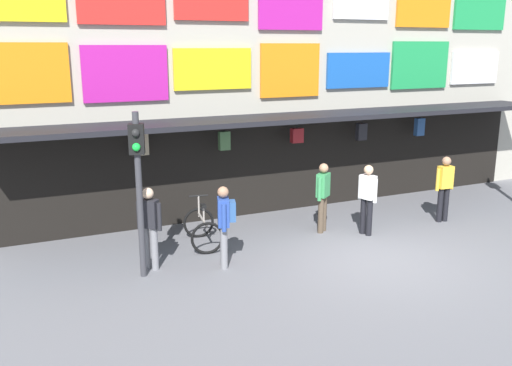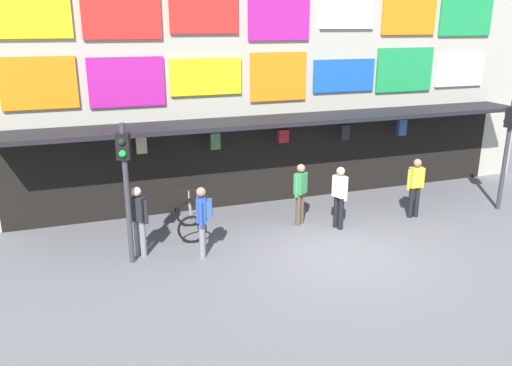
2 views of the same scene
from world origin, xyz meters
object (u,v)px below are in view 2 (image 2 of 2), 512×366
object	(u,v)px
bicycle_parked	(191,220)
pedestrian_in_yellow	(203,216)
pedestrian_in_black	(138,217)
pedestrian_in_blue	(415,185)
pedestrian_in_purple	(339,194)
pedestrian_in_white	(300,191)
traffic_light_near	(125,172)
traffic_light_far	(508,137)

from	to	relation	value
bicycle_parked	pedestrian_in_yellow	bearing A→B (deg)	-89.67
pedestrian_in_black	bicycle_parked	bearing A→B (deg)	31.32
pedestrian_in_blue	pedestrian_in_purple	bearing A→B (deg)	-179.27
pedestrian_in_white	pedestrian_in_blue	bearing A→B (deg)	-9.96
traffic_light_near	bicycle_parked	distance (m)	2.64
traffic_light_far	pedestrian_in_yellow	size ratio (longest dim) A/B	1.90
pedestrian_in_white	pedestrian_in_blue	size ratio (longest dim) A/B	1.00
traffic_light_far	pedestrian_in_black	distance (m)	10.33
pedestrian_in_blue	bicycle_parked	bearing A→B (deg)	172.06
bicycle_parked	pedestrian_in_blue	world-z (taller)	pedestrian_in_blue
pedestrian_in_black	pedestrian_in_blue	xyz separation A→B (m)	(7.50, -0.01, 0.00)
pedestrian_in_white	pedestrian_in_blue	distance (m)	3.26
traffic_light_far	pedestrian_in_blue	world-z (taller)	traffic_light_far
pedestrian_in_yellow	bicycle_parked	bearing A→B (deg)	90.33
pedestrian_in_purple	pedestrian_in_yellow	distance (m)	3.78
pedestrian_in_yellow	pedestrian_in_black	bearing A→B (deg)	159.62
pedestrian_in_blue	pedestrian_in_yellow	bearing A→B (deg)	-175.29
traffic_light_far	pedestrian_in_purple	world-z (taller)	traffic_light_far
pedestrian_in_purple	pedestrian_in_yellow	bearing A→B (deg)	-172.80
bicycle_parked	pedestrian_in_purple	distance (m)	3.90
pedestrian_in_blue	traffic_light_far	bearing A→B (deg)	-5.56
pedestrian_in_black	traffic_light_near	bearing A→B (deg)	-127.43
bicycle_parked	pedestrian_in_purple	xyz separation A→B (m)	(3.76, -0.88, 0.55)
bicycle_parked	pedestrian_in_blue	xyz separation A→B (m)	(6.12, -0.85, 0.55)
traffic_light_near	bicycle_parked	xyz separation A→B (m)	(1.61, 1.14, -1.75)
pedestrian_in_purple	pedestrian_in_black	xyz separation A→B (m)	(-5.14, 0.04, 0.00)
bicycle_parked	traffic_light_far	bearing A→B (deg)	-7.21
pedestrian_in_black	pedestrian_in_blue	bearing A→B (deg)	-0.10
pedestrian_in_purple	pedestrian_in_white	distance (m)	1.03
pedestrian_in_purple	pedestrian_in_white	xyz separation A→B (m)	(-0.85, 0.59, 0.00)
traffic_light_near	pedestrian_in_white	bearing A→B (deg)	10.63
traffic_light_far	bicycle_parked	size ratio (longest dim) A/B	2.55
bicycle_parked	pedestrian_in_black	xyz separation A→B (m)	(-1.38, -0.84, 0.55)
pedestrian_in_purple	pedestrian_in_blue	distance (m)	2.36
traffic_light_near	pedestrian_in_purple	distance (m)	5.51
pedestrian_in_yellow	traffic_light_far	bearing A→B (deg)	1.53
pedestrian_in_black	pedestrian_in_yellow	size ratio (longest dim) A/B	1.00
traffic_light_near	pedestrian_in_black	xyz separation A→B (m)	(0.23, 0.30, -1.19)
pedestrian_in_purple	pedestrian_in_blue	xyz separation A→B (m)	(2.36, 0.03, 0.00)
pedestrian_in_purple	traffic_light_near	bearing A→B (deg)	-177.27
pedestrian_in_black	pedestrian_in_blue	size ratio (longest dim) A/B	1.00
bicycle_parked	pedestrian_in_black	size ratio (longest dim) A/B	0.75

